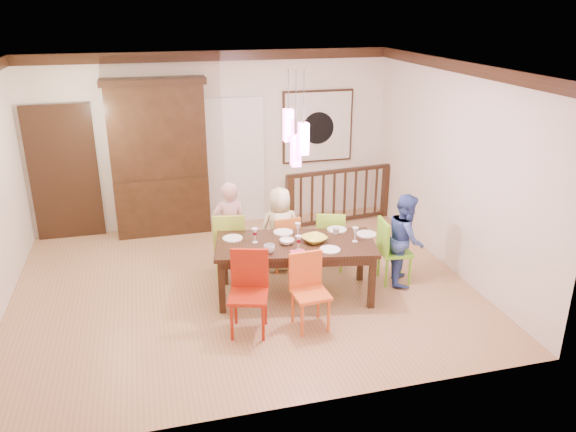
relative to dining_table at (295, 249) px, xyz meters
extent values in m
plane|color=#AB7E53|center=(-0.62, 0.39, -0.66)|extent=(6.00, 6.00, 0.00)
plane|color=white|center=(-0.62, 0.39, 2.24)|extent=(6.00, 6.00, 0.00)
plane|color=silver|center=(-0.62, 2.89, 0.79)|extent=(6.00, 0.00, 6.00)
plane|color=silver|center=(2.38, 0.39, 0.79)|extent=(0.00, 5.00, 5.00)
cube|color=black|center=(-3.02, 2.84, 0.39)|extent=(1.04, 0.07, 2.24)
cube|color=silver|center=(-0.27, 2.86, 0.39)|extent=(0.97, 0.05, 2.22)
cube|color=black|center=(1.18, 2.86, 0.94)|extent=(1.25, 0.04, 1.25)
cube|color=silver|center=(1.18, 2.84, 0.94)|extent=(1.18, 0.02, 1.18)
cylinder|color=black|center=(1.18, 2.82, 0.92)|extent=(0.56, 0.01, 0.56)
cube|color=#FF4CBC|center=(-0.08, 0.05, 1.59)|extent=(0.11, 0.11, 0.38)
cylinder|color=black|center=(-0.08, 0.05, 2.01)|extent=(0.01, 0.01, 0.46)
cube|color=#FF4CBC|center=(0.08, -0.05, 1.44)|extent=(0.11, 0.11, 0.38)
cylinder|color=black|center=(0.08, -0.05, 1.93)|extent=(0.01, 0.01, 0.61)
cube|color=#FF4CBC|center=(0.00, 0.00, 1.29)|extent=(0.11, 0.11, 0.38)
cylinder|color=black|center=(0.00, 0.00, 1.86)|extent=(0.01, 0.01, 0.76)
cube|color=black|center=(0.00, 0.00, 0.06)|extent=(2.16, 1.28, 0.05)
cube|color=black|center=(-0.93, 0.38, -0.31)|extent=(0.09, 0.09, 0.70)
cube|color=black|center=(0.93, 0.38, -0.31)|extent=(0.09, 0.09, 0.70)
cube|color=black|center=(-0.93, -0.38, -0.31)|extent=(0.09, 0.09, 0.70)
cube|color=black|center=(0.93, -0.38, -0.31)|extent=(0.09, 0.09, 0.70)
cube|color=black|center=(0.00, 0.40, -0.01)|extent=(1.80, 0.38, 0.10)
cube|color=black|center=(0.00, -0.40, -0.01)|extent=(1.80, 0.38, 0.10)
cube|color=#A6CF3B|center=(-0.71, 0.82, -0.20)|extent=(0.50, 0.50, 0.04)
cube|color=#A6CF3B|center=(-0.71, 0.82, 0.05)|extent=(0.43, 0.12, 0.47)
cylinder|color=#A6CF3B|center=(-0.89, 0.65, -0.44)|extent=(0.04, 0.04, 0.45)
cylinder|color=#A6CF3B|center=(-0.54, 0.65, -0.44)|extent=(0.04, 0.04, 0.45)
cylinder|color=#A6CF3B|center=(-0.89, 0.99, -0.44)|extent=(0.04, 0.04, 0.45)
cylinder|color=#A6CF3B|center=(-0.54, 0.99, -0.44)|extent=(0.04, 0.04, 0.45)
cube|color=orange|center=(0.06, 0.81, -0.26)|extent=(0.39, 0.39, 0.04)
cube|color=orange|center=(0.06, 0.81, -0.04)|extent=(0.37, 0.06, 0.41)
cylinder|color=orange|center=(-0.09, 0.66, -0.47)|extent=(0.03, 0.03, 0.39)
cylinder|color=orange|center=(0.21, 0.66, -0.47)|extent=(0.03, 0.03, 0.39)
cylinder|color=orange|center=(-0.09, 0.96, -0.47)|extent=(0.03, 0.03, 0.39)
cylinder|color=orange|center=(0.21, 0.96, -0.47)|extent=(0.03, 0.03, 0.39)
cube|color=#90CE30|center=(0.70, 0.67, -0.23)|extent=(0.51, 0.51, 0.04)
cube|color=#90CE30|center=(0.70, 0.67, 0.01)|extent=(0.39, 0.17, 0.44)
cylinder|color=#90CE30|center=(0.54, 0.51, -0.45)|extent=(0.03, 0.03, 0.42)
cylinder|color=#90CE30|center=(0.86, 0.51, -0.45)|extent=(0.03, 0.03, 0.42)
cylinder|color=#90CE30|center=(0.54, 0.83, -0.45)|extent=(0.03, 0.03, 0.42)
cylinder|color=#90CE30|center=(0.86, 0.83, -0.45)|extent=(0.03, 0.03, 0.42)
cube|color=#991D0B|center=(-0.75, -0.72, -0.19)|extent=(0.55, 0.55, 0.04)
cube|color=#991D0B|center=(-0.75, -0.72, 0.07)|extent=(0.43, 0.17, 0.48)
cylinder|color=#991D0B|center=(-0.93, -0.90, -0.43)|extent=(0.04, 0.04, 0.46)
cylinder|color=#991D0B|center=(-0.57, -0.90, -0.43)|extent=(0.04, 0.04, 0.46)
cylinder|color=#991D0B|center=(-0.93, -0.55, -0.43)|extent=(0.04, 0.04, 0.46)
cylinder|color=#991D0B|center=(-0.57, -0.55, -0.43)|extent=(0.04, 0.04, 0.46)
cube|color=#E25B22|center=(-0.03, -0.80, -0.23)|extent=(0.43, 0.43, 0.04)
cube|color=#E25B22|center=(-0.03, -0.80, 0.01)|extent=(0.41, 0.07, 0.44)
cylinder|color=#E25B22|center=(-0.19, -0.96, -0.45)|extent=(0.03, 0.03, 0.42)
cylinder|color=#E25B22|center=(0.13, -0.96, -0.45)|extent=(0.03, 0.03, 0.42)
cylinder|color=#E25B22|center=(-0.19, -0.63, -0.45)|extent=(0.03, 0.03, 0.42)
cylinder|color=#E25B22|center=(0.13, -0.63, -0.45)|extent=(0.03, 0.03, 0.42)
cube|color=#74D027|center=(1.42, 0.05, -0.23)|extent=(0.44, 0.44, 0.04)
cube|color=#74D027|center=(1.42, 0.05, 0.02)|extent=(0.07, 0.41, 0.45)
cylinder|color=#74D027|center=(1.26, -0.12, -0.45)|extent=(0.03, 0.03, 0.43)
cylinder|color=#74D027|center=(1.59, -0.12, -0.45)|extent=(0.03, 0.03, 0.43)
cylinder|color=#74D027|center=(1.26, 0.21, -0.45)|extent=(0.03, 0.03, 0.43)
cylinder|color=#74D027|center=(1.59, 0.21, -0.45)|extent=(0.03, 0.03, 0.43)
cube|color=black|center=(-1.54, 2.67, -0.18)|extent=(1.50, 0.44, 0.96)
cube|color=black|center=(-1.54, 2.69, 1.05)|extent=(1.50, 0.40, 1.50)
cube|color=black|center=(-1.54, 2.88, 1.05)|extent=(1.28, 0.02, 1.28)
cube|color=black|center=(-1.54, 2.69, 1.82)|extent=(1.60, 0.44, 0.10)
cube|color=black|center=(0.51, 2.34, -0.20)|extent=(0.13, 0.13, 0.92)
cube|color=black|center=(2.35, 2.34, -0.20)|extent=(0.13, 0.13, 0.92)
cube|color=black|center=(1.43, 2.34, 0.27)|extent=(1.96, 0.30, 0.06)
cube|color=black|center=(1.43, 2.34, -0.61)|extent=(1.83, 0.27, 0.05)
imported|color=beige|center=(-0.70, 0.91, 0.00)|extent=(0.52, 0.37, 1.33)
imported|color=beige|center=(0.00, 0.81, -0.05)|extent=(0.60, 0.39, 1.22)
imported|color=#3B56A6|center=(1.55, 0.01, -0.03)|extent=(0.66, 0.74, 1.26)
imported|color=gold|center=(0.24, -0.04, 0.12)|extent=(0.39, 0.39, 0.07)
imported|color=white|center=(-0.11, -0.01, 0.12)|extent=(0.24, 0.24, 0.06)
imported|color=silver|center=(-0.39, -0.22, 0.14)|extent=(0.14, 0.14, 0.11)
imported|color=silver|center=(0.59, 0.13, 0.13)|extent=(0.11, 0.11, 0.09)
cylinder|color=white|center=(-0.75, 0.32, 0.09)|extent=(0.26, 0.26, 0.01)
cylinder|color=white|center=(-0.07, 0.36, 0.09)|extent=(0.26, 0.26, 0.01)
cylinder|color=white|center=(0.65, 0.26, 0.09)|extent=(0.26, 0.26, 0.01)
cylinder|color=white|center=(-0.73, -0.29, 0.09)|extent=(0.26, 0.26, 0.01)
cylinder|color=white|center=(0.35, -0.34, 0.09)|extent=(0.26, 0.26, 0.01)
cylinder|color=white|center=(0.98, 0.02, 0.09)|extent=(0.26, 0.26, 0.01)
cube|color=#D83359|center=(-0.05, -0.32, 0.09)|extent=(0.18, 0.14, 0.01)
camera|label=1|loc=(-1.74, -6.31, 2.94)|focal=35.00mm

